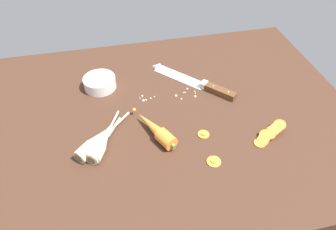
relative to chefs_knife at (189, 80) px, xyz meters
The scene contains 11 objects.
ground_plane 19.05cm from the chefs_knife, 127.89° to the right, with size 120.00×90.00×4.00cm, color #42281C.
chefs_knife is the anchor object (origin of this frame).
whole_carrot 28.29cm from the chefs_knife, 125.71° to the right, with size 10.94×18.52×4.20cm.
parsnip_front 40.30cm from the chefs_knife, 143.38° to the right, with size 10.76×19.52×4.00cm.
parsnip_mid_left 41.20cm from the chefs_knife, 142.51° to the right, with size 11.36×16.55×4.00cm.
parsnip_mid_right 41.22cm from the chefs_knife, 145.18° to the right, with size 17.18×17.51×4.00cm.
carrot_slice_stack 34.72cm from the chefs_knife, 63.19° to the right, with size 11.20×7.28×4.17cm.
carrot_slice_stray_near 36.48cm from the chefs_knife, 94.82° to the right, with size 3.97×3.97×0.70cm.
carrot_slice_stray_mid 26.13cm from the chefs_knife, 96.17° to the right, with size 3.49×3.49×0.70cm.
prep_bowl 31.42cm from the chefs_knife, behind, with size 11.00×11.00×4.00cm.
mince_crumbs 8.81cm from the chefs_knife, 137.20° to the right, with size 22.79×5.44×0.86cm.
Camera 1 is at (-15.29, -70.91, 68.69)cm, focal length 33.65 mm.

